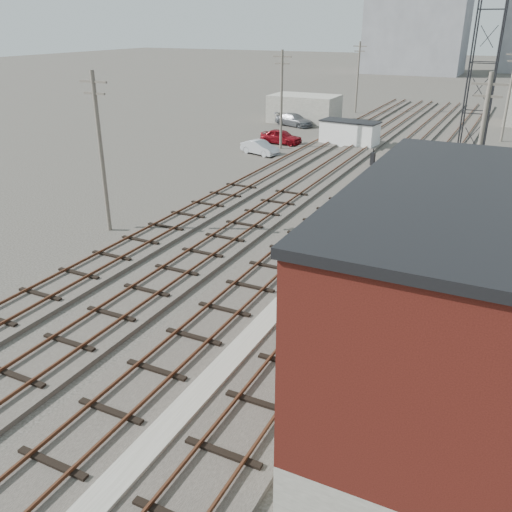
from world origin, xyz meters
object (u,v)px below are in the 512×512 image
Objects in this scene: signal_mast at (291,363)px; car_red at (281,137)px; car_silver at (260,148)px; car_grey at (294,120)px; switch_stand at (373,159)px; site_trailer at (349,133)px.

car_red is at bearing 114.09° from signal_mast.
car_silver is at bearing 117.17° from signal_mast.
car_grey reaches higher than car_silver.
car_red is 0.86× the size of car_grey.
switch_stand is 0.35× the size of car_red.
switch_stand is 10.61m from car_silver.
site_trailer is 1.53× the size of car_silver.
car_silver is (-16.86, 32.85, -1.77)m from signal_mast.
car_grey is at bearing 112.37° from signal_mast.
signal_mast is 0.69× the size of site_trailer.
signal_mast is 0.83× the size of car_grey.
signal_mast is 41.74m from car_red.
switch_stand is 20.45m from car_grey.
site_trailer is at bearing -21.29° from car_silver.
car_silver is (0.16, -5.22, -0.08)m from car_red.
switch_stand reaches higher than car_grey.
switch_stand is at bearing 100.82° from signal_mast.
signal_mast is 0.96× the size of car_red.
signal_mast is 41.83m from site_trailer.
site_trailer reaches higher than car_red.
car_grey is at bearing 146.46° from site_trailer.
signal_mast is at bearing -135.01° from car_silver.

